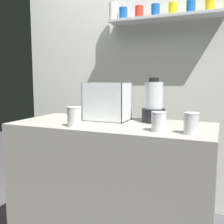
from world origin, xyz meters
TOP-DOWN VIEW (x-y plane):
  - counter at (0.00, 0.00)m, footprint 1.40×0.64m
  - back_wall_unit at (0.01, 0.77)m, footprint 2.60×0.24m
  - carrot_display_bin at (-0.09, 0.12)m, footprint 0.32×0.22m
  - blender_pitcher at (0.26, 0.16)m, footprint 0.17×0.17m
  - juice_cup_beet_far_left at (-0.18, -0.21)m, footprint 0.09×0.09m
  - juice_cup_orange_left at (0.37, -0.16)m, footprint 0.09×0.09m
  - juice_cup_beet_middle at (0.56, -0.17)m, footprint 0.09×0.09m

SIDE VIEW (x-z plane):
  - counter at x=0.00m, z-range 0.00..0.90m
  - juice_cup_orange_left at x=0.37m, z-range 0.90..1.01m
  - juice_cup_beet_middle at x=0.56m, z-range 0.89..1.02m
  - juice_cup_beet_far_left at x=-0.18m, z-range 0.89..1.02m
  - carrot_display_bin at x=-0.09m, z-range 0.85..1.13m
  - blender_pitcher at x=0.26m, z-range 0.87..1.19m
  - back_wall_unit at x=0.01m, z-range 0.02..2.52m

